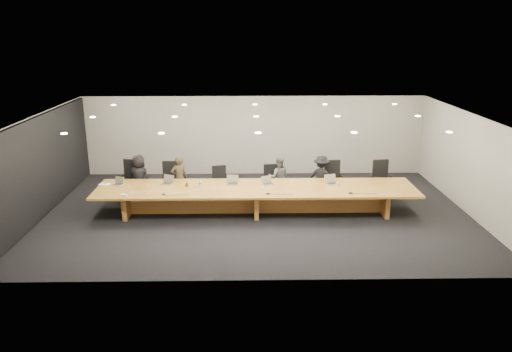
{
  "coord_description": "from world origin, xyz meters",
  "views": [
    {
      "loc": [
        -0.26,
        -13.37,
        5.06
      ],
      "look_at": [
        0.0,
        0.3,
        1.0
      ],
      "focal_mm": 35.0,
      "sensor_mm": 36.0,
      "label": 1
    }
  ],
  "objects": [
    {
      "name": "mic_center",
      "position": [
        0.31,
        -0.58,
        0.77
      ],
      "size": [
        0.17,
        0.17,
        0.03
      ],
      "primitive_type": "cone",
      "rotation": [
        0.0,
        0.0,
        0.35
      ],
      "color": "black",
      "rests_on": "conference_table"
    },
    {
      "name": "person_d",
      "position": [
        2.02,
        1.23,
        0.68
      ],
      "size": [
        1.0,
        0.78,
        1.35
      ],
      "primitive_type": "imported",
      "rotation": [
        0.0,
        0.0,
        2.78
      ],
      "color": "black",
      "rests_on": "ground"
    },
    {
      "name": "chair_mid_left",
      "position": [
        -1.07,
        1.26,
        0.51
      ],
      "size": [
        0.63,
        0.63,
        1.02
      ],
      "primitive_type": null,
      "rotation": [
        0.0,
        0.0,
        0.24
      ],
      "color": "black",
      "rests_on": "ground"
    },
    {
      "name": "av_box",
      "position": [
        -3.57,
        -0.61,
        0.76
      ],
      "size": [
        0.21,
        0.18,
        0.03
      ],
      "primitive_type": "cube",
      "rotation": [
        0.0,
        0.0,
        -0.29
      ],
      "color": "silver",
      "rests_on": "conference_table"
    },
    {
      "name": "person_b",
      "position": [
        -2.32,
        1.18,
        0.69
      ],
      "size": [
        0.58,
        0.48,
        1.37
      ],
      "primitive_type": "imported",
      "rotation": [
        0.0,
        0.0,
        3.49
      ],
      "color": "#342A1C",
      "rests_on": "ground"
    },
    {
      "name": "laptop_b",
      "position": [
        -2.57,
        0.38,
        0.88
      ],
      "size": [
        0.39,
        0.34,
        0.25
      ],
      "primitive_type": null,
      "rotation": [
        0.0,
        0.0,
        -0.38
      ],
      "color": "#C4B995",
      "rests_on": "conference_table"
    },
    {
      "name": "laptop_d",
      "position": [
        0.34,
        0.3,
        0.87
      ],
      "size": [
        0.36,
        0.31,
        0.24
      ],
      "primitive_type": null,
      "rotation": [
        0.0,
        0.0,
        0.37
      ],
      "color": "tan",
      "rests_on": "conference_table"
    },
    {
      "name": "person_c",
      "position": [
        0.72,
        1.27,
        0.67
      ],
      "size": [
        0.66,
        0.52,
        1.33
      ],
      "primitive_type": "imported",
      "rotation": [
        0.0,
        0.0,
        3.11
      ],
      "color": "#525254",
      "rests_on": "ground"
    },
    {
      "name": "chair_right",
      "position": [
        2.42,
        1.28,
        0.59
      ],
      "size": [
        0.64,
        0.64,
        1.17
      ],
      "primitive_type": null,
      "rotation": [
        0.0,
        0.0,
        0.07
      ],
      "color": "black",
      "rests_on": "ground"
    },
    {
      "name": "chair_far_right",
      "position": [
        3.92,
        1.19,
        0.6
      ],
      "size": [
        0.71,
        0.71,
        1.2
      ],
      "primitive_type": null,
      "rotation": [
        0.0,
        0.0,
        0.17
      ],
      "color": "black",
      "rests_on": "ground"
    },
    {
      "name": "laptop_e",
      "position": [
        2.19,
        0.29,
        0.89
      ],
      "size": [
        0.4,
        0.34,
        0.27
      ],
      "primitive_type": null,
      "rotation": [
        0.0,
        0.0,
        0.31
      ],
      "color": "#C5B497",
      "rests_on": "conference_table"
    },
    {
      "name": "conference_table",
      "position": [
        0.0,
        0.0,
        0.52
      ],
      "size": [
        9.0,
        1.8,
        0.75
      ],
      "color": "#936320",
      "rests_on": "ground"
    },
    {
      "name": "chair_left",
      "position": [
        -2.63,
        1.28,
        0.58
      ],
      "size": [
        0.6,
        0.6,
        1.16
      ],
      "primitive_type": null,
      "rotation": [
        0.0,
        0.0,
        -0.01
      ],
      "color": "black",
      "rests_on": "ground"
    },
    {
      "name": "laptop_a",
      "position": [
        -3.97,
        0.32,
        0.86
      ],
      "size": [
        0.35,
        0.31,
        0.23
      ],
      "primitive_type": null,
      "rotation": [
        0.0,
        0.0,
        -0.43
      ],
      "color": "#C1B693",
      "rests_on": "conference_table"
    },
    {
      "name": "mic_left",
      "position": [
        -2.51,
        -0.59,
        0.76
      ],
      "size": [
        0.1,
        0.1,
        0.03
      ],
      "primitive_type": "cone",
      "rotation": [
        0.0,
        0.0,
        0.01
      ],
      "color": "black",
      "rests_on": "conference_table"
    },
    {
      "name": "paper_cup_far",
      "position": [
        2.32,
        0.12,
        0.8
      ],
      "size": [
        0.1,
        0.1,
        0.1
      ],
      "primitive_type": "cone",
      "rotation": [
        0.0,
        0.0,
        -0.21
      ],
      "color": "beige",
      "rests_on": "conference_table"
    },
    {
      "name": "person_a",
      "position": [
        -3.53,
        1.18,
        0.71
      ],
      "size": [
        0.79,
        0.63,
        1.42
      ],
      "primitive_type": "imported",
      "rotation": [
        0.0,
        0.0,
        2.85
      ],
      "color": "black",
      "rests_on": "ground"
    },
    {
      "name": "paper_cup_near",
      "position": [
        1.05,
        0.43,
        0.79
      ],
      "size": [
        0.08,
        0.08,
        0.08
      ],
      "primitive_type": "cone",
      "rotation": [
        0.0,
        0.0,
        0.15
      ],
      "color": "silver",
      "rests_on": "conference_table"
    },
    {
      "name": "amber_mug",
      "position": [
        -1.97,
        0.16,
        0.8
      ],
      "size": [
        0.11,
        0.11,
        0.11
      ],
      "primitive_type": "cylinder",
      "rotation": [
        0.0,
        0.0,
        -0.34
      ],
      "color": "brown",
      "rests_on": "conference_table"
    },
    {
      "name": "notepad",
      "position": [
        -4.35,
        0.39,
        0.76
      ],
      "size": [
        0.33,
        0.28,
        0.02
      ],
      "primitive_type": "cube",
      "rotation": [
        0.0,
        0.0,
        -0.22
      ],
      "color": "white",
      "rests_on": "conference_table"
    },
    {
      "name": "left_wall_panel",
      "position": [
        -5.94,
        0.0,
        1.37
      ],
      "size": [
        0.08,
        7.84,
        2.74
      ],
      "primitive_type": "cube",
      "color": "black",
      "rests_on": "ground"
    },
    {
      "name": "water_bottle",
      "position": [
        -1.58,
        0.09,
        0.85
      ],
      "size": [
        0.07,
        0.07,
        0.2
      ],
      "primitive_type": "cylinder",
      "rotation": [
        0.0,
        0.0,
        -0.14
      ],
      "color": "silver",
      "rests_on": "conference_table"
    },
    {
      "name": "laptop_c",
      "position": [
        -0.68,
        0.32,
        0.88
      ],
      "size": [
        0.35,
        0.27,
        0.26
      ],
      "primitive_type": null,
      "rotation": [
        0.0,
        0.0,
        -0.08
      ],
      "color": "tan",
      "rests_on": "conference_table"
    },
    {
      "name": "chair_mid_right",
      "position": [
        0.51,
        1.3,
        0.52
      ],
      "size": [
        0.59,
        0.59,
        1.05
      ],
      "primitive_type": null,
      "rotation": [
        0.0,
        0.0,
        0.12
      ],
      "color": "black",
      "rests_on": "ground"
    },
    {
      "name": "mic_right",
      "position": [
        2.56,
        -0.56,
        0.77
      ],
      "size": [
        0.16,
        0.16,
        0.03
      ],
      "primitive_type": "cone",
      "rotation": [
        0.0,
        0.0,
        -0.19
      ],
      "color": "black",
      "rests_on": "conference_table"
    },
    {
      "name": "chair_far_left",
      "position": [
        -3.88,
        1.33,
        0.6
      ],
      "size": [
        0.73,
        0.73,
        1.21
      ],
      "primitive_type": null,
      "rotation": [
        0.0,
        0.0,
        -0.21
      ],
      "color": "black",
      "rests_on": "ground"
    },
    {
      "name": "lime_gadget",
      "position": [
        -4.36,
        0.39,
        0.78
      ],
      "size": [
        0.16,
        0.13,
        0.02
      ],
      "primitive_type": "cube",
      "rotation": [
        0.0,
        0.0,
        0.42
      ],
      "color": "#62C935",
      "rests_on": "notepad"
    },
    {
      "name": "back_wall",
      "position": [
        0.0,
        4.0,
        1.4
      ],
      "size": [
        12.0,
        0.02,
        2.8
      ],
      "primitive_type": "cube",
      "color": "#B0ABA0",
      "rests_on": "ground"
    },
    {
      "name": "ground",
      "position": [
        0.0,
        0.0,
        0.0
      ],
      "size": [
        12.0,
        12.0,
        0.0
      ],
      "primitive_type": "plane",
      "color": "black",
      "rests_on": "ground"
    }
  ]
}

